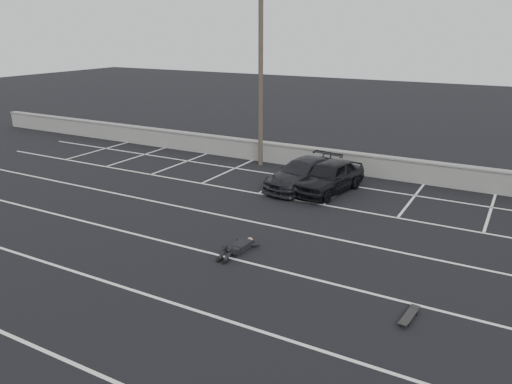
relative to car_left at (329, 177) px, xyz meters
The scene contains 8 objects.
ground 10.75m from the car_left, 93.03° to the right, with size 120.00×120.00×0.00m, color black.
seawall 3.34m from the car_left, 99.80° to the left, with size 50.00×0.45×1.06m.
stall_lines 6.38m from the car_left, 95.89° to the right, with size 36.00×20.05×0.01m.
car_left is the anchor object (origin of this frame).
car_right 1.26m from the car_left, behind, with size 1.78×4.38×1.27m, color black.
utility_pole 6.61m from the car_left, 152.36° to the left, with size 1.20×0.24×9.00m.
person 6.99m from the car_left, 92.32° to the right, with size 1.01×2.34×0.46m, color black, non-canonical shape.
skateboard 10.07m from the car_left, 57.59° to the right, with size 0.31×0.89×0.11m.
Camera 1 is at (7.85, -8.94, 6.84)m, focal length 35.00 mm.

